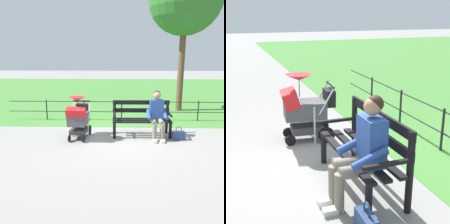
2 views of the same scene
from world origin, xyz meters
TOP-DOWN VIEW (x-y plane):
  - ground_plane at (0.00, 0.00)m, footprint 60.00×60.00m
  - grass_lawn at (0.00, -8.80)m, footprint 40.00×16.00m
  - park_bench at (-0.54, -0.12)m, footprint 1.61×0.63m
  - person_on_bench at (-0.93, 0.11)m, footprint 0.54×0.74m
  - stroller at (1.16, 0.26)m, footprint 0.57×0.92m
  - handbag at (-1.49, 0.29)m, footprint 0.32×0.14m
  - park_fence at (-0.28, -1.67)m, footprint 7.83×0.04m

SIDE VIEW (x-z plane):
  - ground_plane at x=0.00m, z-range 0.00..0.00m
  - grass_lawn at x=0.00m, z-range 0.00..0.01m
  - handbag at x=-1.49m, z-range -0.06..0.31m
  - park_fence at x=-0.28m, z-range 0.07..0.77m
  - park_bench at x=-0.54m, z-range 0.05..1.01m
  - stroller at x=1.16m, z-range 0.02..1.17m
  - person_on_bench at x=-0.93m, z-range 0.04..1.31m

